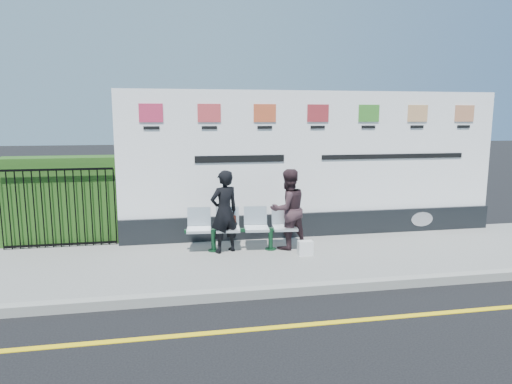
% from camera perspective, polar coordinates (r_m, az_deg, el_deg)
% --- Properties ---
extents(ground, '(80.00, 80.00, 0.00)m').
position_cam_1_polar(ground, '(6.30, 13.93, -15.22)').
color(ground, black).
extents(pavement, '(14.00, 3.00, 0.12)m').
position_cam_1_polar(pavement, '(8.46, 6.85, -8.13)').
color(pavement, gray).
rests_on(pavement, ground).
extents(kerb, '(14.00, 0.18, 0.14)m').
position_cam_1_polar(kerb, '(7.12, 10.55, -11.55)').
color(kerb, gray).
rests_on(kerb, ground).
extents(yellow_line, '(14.00, 0.10, 0.01)m').
position_cam_1_polar(yellow_line, '(6.30, 13.93, -15.19)').
color(yellow_line, yellow).
rests_on(yellow_line, ground).
extents(billboard, '(8.00, 0.30, 3.00)m').
position_cam_1_polar(billboard, '(9.58, 7.44, 2.25)').
color(billboard, black).
rests_on(billboard, pavement).
extents(hedge, '(2.35, 0.70, 1.70)m').
position_cam_1_polar(hedge, '(9.85, -22.89, -0.87)').
color(hedge, '#254E17').
rests_on(hedge, pavement).
extents(railing, '(2.05, 0.06, 1.54)m').
position_cam_1_polar(railing, '(9.43, -23.42, -1.82)').
color(railing, black).
rests_on(railing, pavement).
extents(bench, '(2.09, 0.73, 0.44)m').
position_cam_1_polar(bench, '(8.58, -1.73, -5.87)').
color(bench, silver).
rests_on(bench, pavement).
extents(woman_left, '(0.65, 0.55, 1.53)m').
position_cam_1_polar(woman_left, '(8.36, -3.99, -2.46)').
color(woman_left, black).
rests_on(woman_left, pavement).
extents(woman_right, '(0.88, 0.78, 1.52)m').
position_cam_1_polar(woman_right, '(8.61, 4.03, -2.14)').
color(woman_right, '#362328').
rests_on(woman_right, pavement).
extents(handbag_brown, '(0.31, 0.20, 0.23)m').
position_cam_1_polar(handbag_brown, '(8.49, -3.55, -3.75)').
color(handbag_brown, black).
rests_on(handbag_brown, bench).
extents(carrier_bag_white, '(0.27, 0.16, 0.27)m').
position_cam_1_polar(carrier_bag_white, '(8.34, 6.18, -6.99)').
color(carrier_bag_white, silver).
rests_on(carrier_bag_white, pavement).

